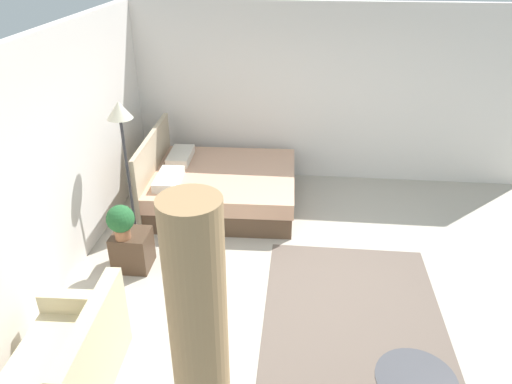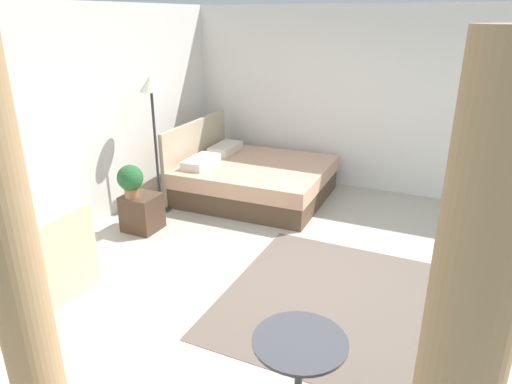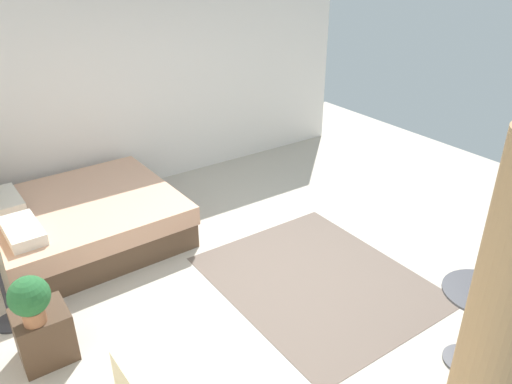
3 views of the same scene
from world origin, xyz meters
TOP-DOWN VIEW (x-y plane):
  - ground_plane at (0.00, 0.00)m, footprint 8.83×9.19m
  - wall_right at (2.91, 0.00)m, footprint 0.12×6.19m
  - area_rug at (-0.35, -0.19)m, footprint 2.24×1.86m
  - bed at (1.77, 1.60)m, footprint 1.89×2.11m
  - nightstand at (0.15, 2.38)m, footprint 0.40×0.42m
  - potted_plant at (0.05, 2.42)m, footprint 0.32×0.32m
  - balcony_table at (-1.90, -0.46)m, footprint 0.59×0.59m

SIDE VIEW (x-z plane):
  - ground_plane at x=0.00m, z-range -0.02..0.00m
  - area_rug at x=-0.35m, z-range 0.00..0.01m
  - nightstand at x=0.15m, z-range 0.00..0.46m
  - bed at x=1.77m, z-range -0.25..0.82m
  - balcony_table at x=-1.90m, z-range 0.14..0.87m
  - potted_plant at x=0.05m, z-range 0.49..0.91m
  - wall_right at x=2.91m, z-range 0.00..2.72m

